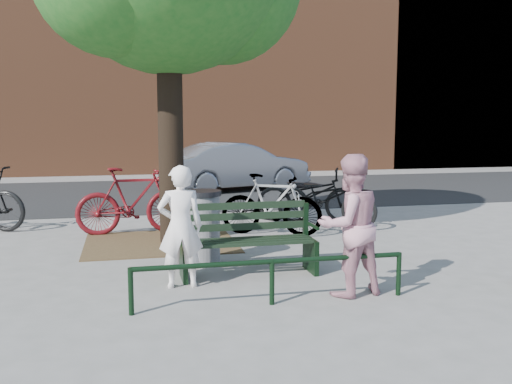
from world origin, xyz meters
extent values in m
plane|color=gray|center=(0.00, 0.00, 0.00)|extent=(90.00, 90.00, 0.00)
cube|color=brown|center=(-1.00, 2.20, 0.01)|extent=(2.40, 2.00, 0.02)
cube|color=black|center=(0.00, 8.50, 0.01)|extent=(40.00, 7.00, 0.01)
cube|color=brown|center=(0.00, 16.00, 6.00)|extent=(45.00, 4.00, 12.00)
cube|color=brown|center=(14.00, 16.00, 7.00)|extent=(10.00, 4.00, 14.00)
cube|color=black|center=(-0.84, 0.00, 0.23)|extent=(0.06, 0.52, 0.45)
cube|color=black|center=(-0.84, 0.23, 0.67)|extent=(0.06, 0.06, 0.44)
cylinder|color=black|center=(-0.84, -0.10, 0.63)|extent=(0.04, 0.36, 0.04)
cube|color=black|center=(0.84, 0.00, 0.23)|extent=(0.06, 0.52, 0.45)
cube|color=black|center=(0.84, 0.23, 0.67)|extent=(0.06, 0.06, 0.44)
cylinder|color=black|center=(0.84, -0.10, 0.63)|extent=(0.04, 0.36, 0.04)
cube|color=black|center=(0.00, 0.00, 0.45)|extent=(1.64, 0.46, 0.04)
cube|color=black|center=(0.00, 0.23, 0.74)|extent=(1.64, 0.03, 0.47)
cylinder|color=black|center=(-1.50, -1.20, 0.25)|extent=(0.06, 0.06, 0.50)
cylinder|color=black|center=(0.00, -1.20, 0.25)|extent=(0.06, 0.06, 0.50)
cylinder|color=black|center=(1.50, -1.20, 0.25)|extent=(0.06, 0.06, 0.50)
cylinder|color=black|center=(0.00, -1.20, 0.48)|extent=(3.00, 0.06, 0.06)
cylinder|color=black|center=(-0.80, 2.20, 1.90)|extent=(0.40, 0.40, 3.80)
imported|color=white|center=(-0.90, -0.32, 0.74)|extent=(0.54, 0.36, 1.48)
imported|color=#C28593|center=(0.95, -1.05, 0.81)|extent=(0.90, 0.76, 1.62)
cylinder|color=gray|center=(-0.48, 0.75, 0.48)|extent=(0.46, 0.46, 0.96)
cylinder|color=black|center=(-0.48, 0.75, 1.00)|extent=(0.50, 0.50, 0.07)
imported|color=#530B10|center=(-1.41, 3.06, 0.59)|extent=(1.99, 0.64, 1.18)
imported|color=black|center=(1.96, 3.52, 0.53)|extent=(2.14, 1.44, 1.06)
imported|color=gray|center=(0.92, 2.43, 0.54)|extent=(1.82, 1.25, 1.07)
imported|color=black|center=(2.13, 3.02, 0.54)|extent=(1.97, 1.94, 1.08)
imported|color=slate|center=(1.54, 8.76, 0.68)|extent=(4.38, 2.60, 1.36)
camera|label=1|loc=(-1.51, -7.02, 2.01)|focal=40.00mm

